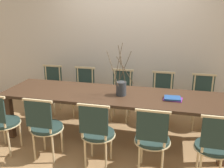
# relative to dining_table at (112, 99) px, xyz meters

# --- Properties ---
(ground_plane) EXTENTS (16.00, 16.00, 0.00)m
(ground_plane) POSITION_rel_dining_table_xyz_m (0.00, 0.00, -0.64)
(ground_plane) COLOR #A87F51
(wall_rear) EXTENTS (12.00, 0.06, 3.20)m
(wall_rear) POSITION_rel_dining_table_xyz_m (0.00, 1.27, 0.96)
(wall_rear) COLOR beige
(wall_rear) RESTS_ON ground_plane
(dining_table) EXTENTS (3.24, 0.88, 0.72)m
(dining_table) POSITION_rel_dining_table_xyz_m (0.00, 0.00, 0.00)
(dining_table) COLOR #422B1C
(dining_table) RESTS_ON ground_plane
(chair_near_leftend) EXTENTS (0.43, 0.43, 0.89)m
(chair_near_leftend) POSITION_rel_dining_table_xyz_m (-1.35, -0.73, -0.16)
(chair_near_leftend) COLOR #233833
(chair_near_leftend) RESTS_ON ground_plane
(chair_near_left) EXTENTS (0.43, 0.43, 0.89)m
(chair_near_left) POSITION_rel_dining_table_xyz_m (-0.71, -0.73, -0.16)
(chair_near_left) COLOR #233833
(chair_near_left) RESTS_ON ground_plane
(chair_near_center) EXTENTS (0.43, 0.43, 0.89)m
(chair_near_center) POSITION_rel_dining_table_xyz_m (-0.01, -0.73, -0.16)
(chair_near_center) COLOR #233833
(chair_near_center) RESTS_ON ground_plane
(chair_near_right) EXTENTS (0.43, 0.43, 0.89)m
(chair_near_right) POSITION_rel_dining_table_xyz_m (0.66, -0.73, -0.16)
(chair_near_right) COLOR #233833
(chair_near_right) RESTS_ON ground_plane
(chair_near_rightend) EXTENTS (0.43, 0.43, 0.89)m
(chair_near_rightend) POSITION_rel_dining_table_xyz_m (1.34, -0.73, -0.16)
(chair_near_rightend) COLOR #233833
(chair_near_rightend) RESTS_ON ground_plane
(chair_far_leftend) EXTENTS (0.43, 0.43, 0.89)m
(chair_far_leftend) POSITION_rel_dining_table_xyz_m (-1.37, 0.73, -0.16)
(chair_far_leftend) COLOR #233833
(chair_far_leftend) RESTS_ON ground_plane
(chair_far_left) EXTENTS (0.43, 0.43, 0.89)m
(chair_far_left) POSITION_rel_dining_table_xyz_m (-0.72, 0.73, -0.16)
(chair_far_left) COLOR #233833
(chair_far_left) RESTS_ON ground_plane
(chair_far_center) EXTENTS (0.43, 0.43, 0.89)m
(chair_far_center) POSITION_rel_dining_table_xyz_m (-0.01, 0.73, -0.16)
(chair_far_center) COLOR #233833
(chair_far_center) RESTS_ON ground_plane
(chair_far_right) EXTENTS (0.43, 0.43, 0.89)m
(chair_far_right) POSITION_rel_dining_table_xyz_m (0.70, 0.73, -0.16)
(chair_far_right) COLOR #233833
(chair_far_right) RESTS_ON ground_plane
(chair_far_rightend) EXTENTS (0.43, 0.43, 0.89)m
(chair_far_rightend) POSITION_rel_dining_table_xyz_m (1.36, 0.73, -0.16)
(chair_far_rightend) COLOR #233833
(chair_far_rightend) RESTS_ON ground_plane
(vase_centerpiece) EXTENTS (0.40, 0.35, 0.74)m
(vase_centerpiece) POSITION_rel_dining_table_xyz_m (0.14, -0.03, 0.19)
(vase_centerpiece) COLOR #33383D
(vase_centerpiece) RESTS_ON dining_table
(book_stack) EXTENTS (0.27, 0.21, 0.03)m
(book_stack) POSITION_rel_dining_table_xyz_m (0.87, -0.04, 0.09)
(book_stack) COLOR #842D8C
(book_stack) RESTS_ON dining_table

